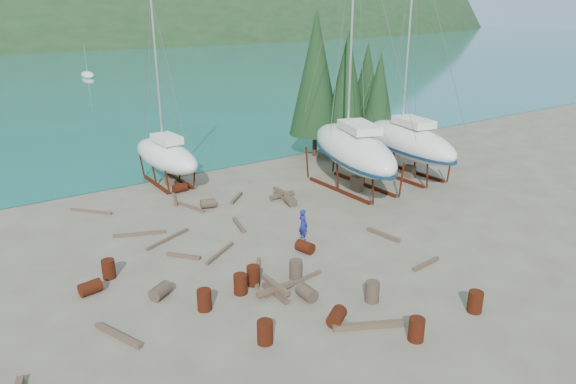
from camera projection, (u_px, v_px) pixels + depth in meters
ground at (311, 250)px, 25.50m from camera, size 600.00×600.00×0.00m
far_house_right at (63, 36)px, 187.86m from camera, size 6.60×5.60×5.60m
cypress_near_right at (347, 86)px, 39.60m from camera, size 3.60×3.60×10.00m
cypress_mid_right at (379, 99)px, 39.15m from camera, size 3.06×3.06×8.50m
cypress_back_left at (316, 73)px, 40.05m from camera, size 4.14×4.14×11.50m
cypress_far_right at (366, 89)px, 42.18m from camera, size 3.24×3.24×9.00m
moored_boat_mid at (88, 75)px, 92.73m from camera, size 2.00×5.00×6.05m
large_sailboat_near at (353, 148)px, 33.50m from camera, size 6.56×11.44×17.33m
large_sailboat_far at (407, 140)px, 36.26m from camera, size 4.87×10.48×15.99m
small_sailboat_shore at (166, 155)px, 34.72m from camera, size 2.93×7.90×12.40m
worker at (303, 224)px, 26.46m from camera, size 0.42×0.62×1.68m
drum_0 at (204, 300)px, 20.29m from camera, size 0.58×0.58×0.88m
drum_1 at (307, 293)px, 21.11m from camera, size 0.59×0.89×0.58m
drum_2 at (90, 288)px, 21.50m from camera, size 0.96×0.70×0.58m
drum_3 at (416, 329)px, 18.40m from camera, size 0.58×0.58×0.88m
drum_4 at (180, 188)px, 33.66m from camera, size 0.92×0.64×0.58m
drum_5 at (296, 270)px, 22.68m from camera, size 0.58×0.58×0.88m
drum_6 at (305, 247)px, 25.22m from camera, size 0.78×0.99×0.58m
drum_7 at (475, 302)px, 20.16m from camera, size 0.58×0.58×0.88m
drum_8 at (109, 269)px, 22.73m from camera, size 0.58×0.58×0.88m
drum_9 at (208, 203)px, 30.92m from camera, size 1.01×0.81×0.58m
drum_10 at (240, 284)px, 21.48m from camera, size 0.58×0.58×0.88m
drum_11 at (290, 201)px, 31.41m from camera, size 0.74×0.98×0.58m
drum_12 at (337, 317)px, 19.45m from camera, size 1.05×0.96×0.58m
drum_13 at (265, 332)px, 18.25m from camera, size 0.58×0.58×0.88m
drum_14 at (253, 276)px, 22.17m from camera, size 0.58×0.58×0.88m
drum_15 at (160, 291)px, 21.23m from camera, size 1.05×0.95×0.58m
drum_17 at (372, 292)px, 20.88m from camera, size 0.58×0.58×0.88m
timber_0 at (91, 211)px, 30.30m from camera, size 1.90×2.17×0.14m
timber_1 at (383, 235)px, 27.05m from camera, size 0.42×2.10×0.19m
timber_3 at (294, 283)px, 22.26m from camera, size 3.24×0.56×0.15m
timber_4 at (184, 256)px, 24.72m from camera, size 1.25×1.44×0.17m
timber_5 at (258, 273)px, 23.13m from camera, size 1.69×2.46×0.16m
timber_6 at (236, 198)px, 32.38m from camera, size 1.58×1.47×0.19m
timber_7 at (426, 264)px, 23.94m from camera, size 1.83×0.33×0.17m
timber_8 at (239, 225)px, 28.31m from camera, size 0.66×1.97×0.19m
timber_9 at (175, 200)px, 32.09m from camera, size 0.84×2.00×0.15m
timber_10 at (190, 207)px, 30.98m from camera, size 0.84×2.38×0.16m
timber_11 at (220, 253)px, 25.03m from camera, size 2.18×1.45×0.15m
timber_14 at (118, 335)px, 18.66m from camera, size 1.06×2.31×0.18m
timber_15 at (168, 239)px, 26.60m from camera, size 2.78×1.31×0.15m
timber_16 at (368, 325)px, 19.21m from camera, size 2.51×1.44×0.23m
timber_17 at (139, 234)px, 27.19m from camera, size 2.57×1.14×0.16m
timber_pile_fore at (275, 289)px, 21.36m from camera, size 1.80×1.80×0.60m
timber_pile_aft at (282, 195)px, 32.36m from camera, size 1.80×1.80×0.60m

